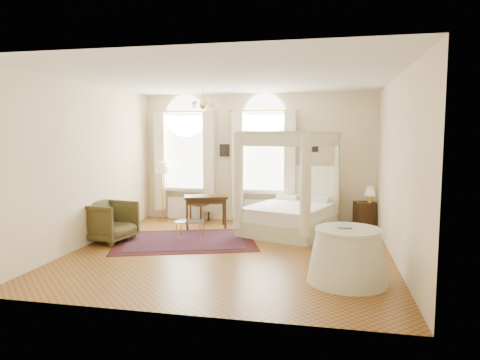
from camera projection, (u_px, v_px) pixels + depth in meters
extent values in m
plane|color=#905B2A|center=(231.00, 251.00, 8.29)|extent=(6.00, 6.00, 0.00)
plane|color=#FFEAC2|center=(257.00, 158.00, 11.04)|extent=(6.00, 0.00, 6.00)
plane|color=#FFEAC2|center=(176.00, 184.00, 5.19)|extent=(6.00, 0.00, 6.00)
plane|color=#FFEAC2|center=(88.00, 164.00, 8.72)|extent=(0.00, 6.00, 6.00)
plane|color=#FFEAC2|center=(397.00, 169.00, 7.52)|extent=(0.00, 6.00, 6.00)
plane|color=white|center=(231.00, 78.00, 7.95)|extent=(6.00, 6.00, 0.00)
cube|color=white|center=(186.00, 152.00, 11.38)|extent=(1.10, 0.04, 1.90)
cylinder|color=white|center=(186.00, 116.00, 11.28)|extent=(1.10, 0.04, 1.10)
cube|color=white|center=(186.00, 189.00, 11.39)|extent=(1.32, 0.24, 0.08)
cube|color=white|center=(160.00, 161.00, 11.37)|extent=(0.28, 0.14, 2.60)
cube|color=white|center=(209.00, 162.00, 11.10)|extent=(0.28, 0.14, 2.60)
cube|color=white|center=(186.00, 208.00, 11.46)|extent=(1.00, 0.12, 0.58)
cube|color=white|center=(264.00, 152.00, 10.96)|extent=(1.10, 0.04, 1.90)
cylinder|color=white|center=(264.00, 115.00, 10.86)|extent=(1.10, 0.04, 1.10)
cube|color=white|center=(264.00, 191.00, 10.97)|extent=(1.32, 0.24, 0.08)
cube|color=white|center=(237.00, 162.00, 10.95)|extent=(0.28, 0.14, 2.60)
cube|color=white|center=(290.00, 163.00, 10.68)|extent=(0.28, 0.14, 2.60)
cube|color=white|center=(264.00, 211.00, 11.04)|extent=(1.00, 0.12, 0.58)
cylinder|color=gold|center=(203.00, 96.00, 9.32)|extent=(0.02, 0.02, 0.40)
sphere|color=gold|center=(203.00, 106.00, 9.34)|extent=(0.16, 0.16, 0.16)
sphere|color=beige|center=(213.00, 102.00, 9.29)|extent=(0.07, 0.07, 0.07)
sphere|color=beige|center=(210.00, 103.00, 9.49)|extent=(0.07, 0.07, 0.07)
sphere|color=beige|center=(201.00, 103.00, 9.54)|extent=(0.07, 0.07, 0.07)
sphere|color=beige|center=(193.00, 103.00, 9.37)|extent=(0.07, 0.07, 0.07)
sphere|color=beige|center=(195.00, 102.00, 9.17)|extent=(0.07, 0.07, 0.07)
sphere|color=beige|center=(205.00, 102.00, 9.12)|extent=(0.07, 0.07, 0.07)
cube|color=black|center=(224.00, 150.00, 11.16)|extent=(0.26, 0.03, 0.32)
cube|color=black|center=(314.00, 147.00, 10.69)|extent=(0.22, 0.03, 0.26)
cube|color=beige|center=(289.00, 225.00, 9.89)|extent=(2.28, 2.53, 0.36)
cube|color=white|center=(289.00, 211.00, 9.85)|extent=(2.16, 2.40, 0.28)
cube|color=white|center=(306.00, 189.00, 10.67)|extent=(1.62, 0.63, 1.19)
cube|color=beige|center=(277.00, 178.00, 11.03)|extent=(0.11, 0.11, 2.29)
cube|color=beige|center=(337.00, 181.00, 10.23)|extent=(0.11, 0.11, 2.29)
cube|color=beige|center=(238.00, 186.00, 9.34)|extent=(0.11, 0.11, 2.29)
cube|color=beige|center=(306.00, 190.00, 8.55)|extent=(0.11, 0.11, 2.29)
cube|color=beige|center=(307.00, 133.00, 10.51)|extent=(1.62, 0.63, 0.08)
cube|color=beige|center=(271.00, 133.00, 8.83)|extent=(1.62, 0.63, 0.08)
cube|color=beige|center=(260.00, 133.00, 10.07)|extent=(0.76, 2.00, 0.08)
cube|color=beige|center=(324.00, 133.00, 9.27)|extent=(0.76, 2.00, 0.08)
cube|color=white|center=(307.00, 139.00, 10.52)|extent=(1.67, 0.61, 0.28)
cube|color=white|center=(271.00, 140.00, 8.84)|extent=(1.67, 0.61, 0.28)
cube|color=white|center=(260.00, 139.00, 10.08)|extent=(0.74, 2.04, 0.28)
cube|color=white|center=(323.00, 140.00, 9.28)|extent=(0.74, 2.04, 0.28)
cylinder|color=white|center=(238.00, 181.00, 9.33)|extent=(0.22, 0.22, 2.09)
cylinder|color=white|center=(306.00, 185.00, 8.54)|extent=(0.22, 0.22, 2.09)
cube|color=#321E0D|center=(364.00, 215.00, 10.35)|extent=(0.54, 0.51, 0.64)
cylinder|color=gold|center=(370.00, 199.00, 10.19)|extent=(0.11, 0.11, 0.18)
cone|color=beige|center=(370.00, 191.00, 10.17)|extent=(0.26, 0.26, 0.20)
cube|color=#321E0D|center=(206.00, 197.00, 10.38)|extent=(1.16, 0.86, 0.06)
cube|color=#321E0D|center=(206.00, 201.00, 10.39)|extent=(1.02, 0.73, 0.10)
cylinder|color=#321E0D|center=(187.00, 212.00, 10.56)|extent=(0.05, 0.05, 0.72)
cylinder|color=#321E0D|center=(223.00, 211.00, 10.69)|extent=(0.05, 0.05, 0.72)
cylinder|color=#321E0D|center=(187.00, 215.00, 10.15)|extent=(0.05, 0.05, 0.72)
cylinder|color=#321E0D|center=(225.00, 214.00, 10.29)|extent=(0.05, 0.05, 0.72)
imported|color=black|center=(198.00, 195.00, 10.37)|extent=(0.38, 0.31, 0.03)
cube|color=#49411F|center=(199.00, 203.00, 11.16)|extent=(0.57, 0.57, 0.09)
cylinder|color=#321E0D|center=(191.00, 213.00, 11.14)|extent=(0.04, 0.04, 0.42)
cylinder|color=#321E0D|center=(201.00, 215.00, 10.96)|extent=(0.04, 0.04, 0.42)
cylinder|color=#321E0D|center=(198.00, 211.00, 11.42)|extent=(0.04, 0.04, 0.42)
cylinder|color=#321E0D|center=(209.00, 213.00, 11.24)|extent=(0.04, 0.04, 0.42)
imported|color=#40391B|center=(109.00, 222.00, 9.03)|extent=(1.09, 1.07, 0.85)
cube|color=white|center=(190.00, 221.00, 9.24)|extent=(0.61, 0.45, 0.02)
cylinder|color=gold|center=(177.00, 231.00, 9.13)|extent=(0.02, 0.02, 0.39)
cylinder|color=gold|center=(200.00, 232.00, 9.06)|extent=(0.02, 0.02, 0.39)
cylinder|color=gold|center=(181.00, 228.00, 9.46)|extent=(0.02, 0.02, 0.39)
cylinder|color=gold|center=(203.00, 229.00, 9.39)|extent=(0.02, 0.02, 0.39)
cylinder|color=gold|center=(163.00, 220.00, 11.24)|extent=(0.27, 0.27, 0.03)
cylinder|color=gold|center=(163.00, 195.00, 11.17)|extent=(0.04, 0.04, 1.36)
cone|color=beige|center=(162.00, 168.00, 11.09)|extent=(0.40, 0.40, 0.29)
cube|color=#3C0E10|center=(185.00, 241.00, 9.09)|extent=(3.41, 2.89, 0.01)
cube|color=black|center=(185.00, 241.00, 9.09)|extent=(2.84, 2.32, 0.01)
cone|color=white|center=(347.00, 257.00, 6.53)|extent=(1.22, 1.22, 0.79)
cylinder|color=white|center=(348.00, 230.00, 6.48)|extent=(1.00, 1.00, 0.04)
imported|color=black|center=(337.00, 226.00, 6.61)|extent=(0.22, 0.30, 0.03)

